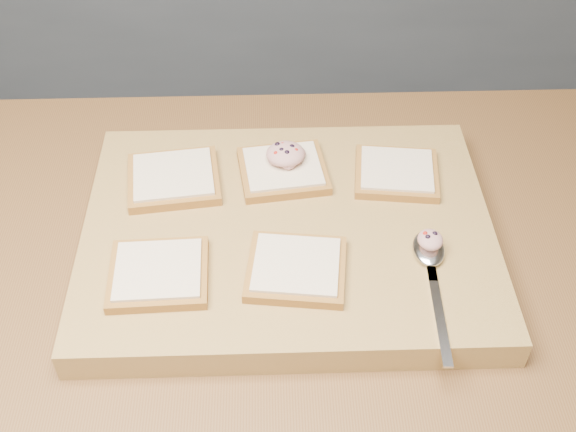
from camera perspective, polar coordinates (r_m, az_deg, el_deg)
name	(u,v)px	position (r m, az deg, el deg)	size (l,w,h in m)	color
back_counter	(248,19)	(2.34, -3.16, 15.30)	(3.60, 0.62, 0.94)	slate
cutting_board	(288,234)	(0.96, 0.00, -1.47)	(0.53, 0.41, 0.04)	#A78447
bread_far_left	(174,178)	(1.01, -9.03, 2.96)	(0.14, 0.13, 0.02)	#A3652A
bread_far_center	(283,170)	(1.01, -0.39, 3.66)	(0.13, 0.12, 0.02)	#A3652A
bread_far_right	(396,173)	(1.02, 8.57, 3.41)	(0.13, 0.12, 0.02)	#A3652A
bread_near_left	(159,273)	(0.89, -10.19, -4.47)	(0.12, 0.11, 0.02)	#A3652A
bread_near_center	(296,268)	(0.88, 0.66, -4.14)	(0.13, 0.12, 0.02)	#A3652A
tuna_salad_dollop	(285,154)	(1.00, -0.20, 4.94)	(0.05, 0.05, 0.03)	tan
spoon	(430,258)	(0.91, 11.15, -3.24)	(0.04, 0.20, 0.01)	silver
spoon_salad	(430,240)	(0.91, 11.17, -1.84)	(0.03, 0.03, 0.02)	tan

